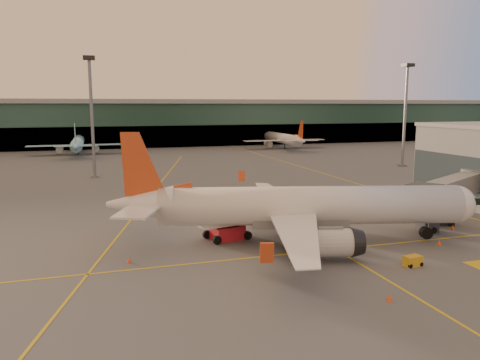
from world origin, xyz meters
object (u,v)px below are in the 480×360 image
object	(u,v)px
main_airplane	(297,208)
pushback_tug	(438,219)
catering_truck	(225,216)
gpu_cart	(413,261)

from	to	relation	value
main_airplane	pushback_tug	bearing A→B (deg)	20.18
catering_truck	main_airplane	bearing A→B (deg)	-38.68
gpu_cart	pushback_tug	bearing A→B (deg)	35.88
gpu_cart	pushback_tug	distance (m)	18.41
gpu_cart	main_airplane	bearing A→B (deg)	118.64
catering_truck	gpu_cart	distance (m)	20.81
catering_truck	gpu_cart	bearing A→B (deg)	-55.67
main_airplane	gpu_cart	distance (m)	13.49
main_airplane	catering_truck	world-z (taller)	main_airplane
catering_truck	gpu_cart	world-z (taller)	catering_truck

